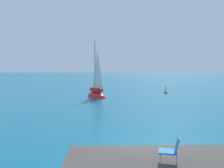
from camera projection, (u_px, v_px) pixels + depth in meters
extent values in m
plane|color=#0F5675|center=(142.00, 160.00, 10.88)|extent=(160.00, 160.00, 0.00)
cube|color=#423E3C|center=(111.00, 168.00, 10.06)|extent=(0.94, 0.76, 0.55)
ellipsoid|color=red|center=(96.00, 97.00, 29.93)|extent=(2.92, 3.72, 1.24)
cube|color=red|center=(96.00, 90.00, 29.86)|extent=(1.55, 1.80, 0.40)
cylinder|color=#B7B7BC|center=(95.00, 66.00, 29.92)|extent=(0.13, 0.13, 5.62)
cylinder|color=#B2B2B7|center=(100.00, 89.00, 29.16)|extent=(1.25, 1.98, 0.11)
pyramid|color=silver|center=(97.00, 68.00, 29.40)|extent=(0.99, 1.58, 4.27)
cube|color=blue|center=(168.00, 151.00, 7.72)|extent=(0.61, 0.58, 0.04)
cube|color=blue|center=(177.00, 144.00, 7.64)|extent=(0.25, 0.50, 0.45)
cylinder|color=silver|center=(160.00, 157.00, 7.78)|extent=(0.04, 0.04, 0.35)
cylinder|color=silver|center=(177.00, 158.00, 7.68)|extent=(0.04, 0.04, 0.35)
sphere|color=#EA5114|center=(166.00, 93.00, 33.37)|extent=(0.56, 0.56, 0.56)
cylinder|color=black|center=(166.00, 89.00, 33.32)|extent=(0.06, 0.06, 0.60)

